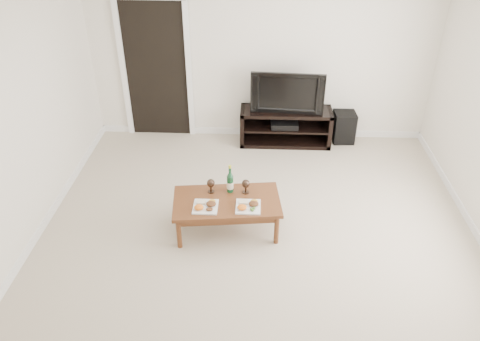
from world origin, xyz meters
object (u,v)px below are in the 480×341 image
at_px(subwoofer, 344,127).
at_px(coffee_table, 227,215).
at_px(television, 288,91).
at_px(media_console, 285,127).

distance_m(subwoofer, coffee_table, 2.75).
height_order(television, coffee_table, television).
relative_size(television, coffee_table, 0.88).
xyz_separation_m(television, coffee_table, (-0.74, -2.11, -0.64)).
bearing_deg(subwoofer, coffee_table, -129.68).
distance_m(television, coffee_table, 2.33).
distance_m(media_console, subwoofer, 0.90).
bearing_deg(coffee_table, television, 70.67).
bearing_deg(media_console, coffee_table, -109.33).
relative_size(media_console, television, 1.29).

